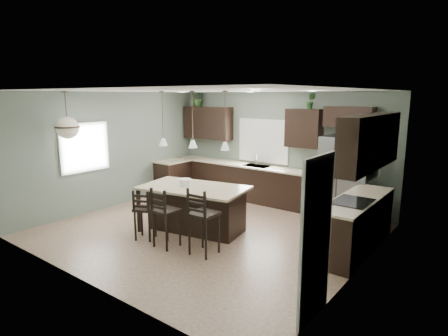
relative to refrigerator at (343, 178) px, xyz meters
The scene contains 32 objects.
ground 3.15m from the refrigerator, 128.42° to the right, with size 6.00×6.00×0.00m, color #9E8466.
pantry_door 4.06m from the refrigerator, 74.27° to the right, with size 0.04×0.82×2.04m, color white.
window_back 2.39m from the refrigerator, behind, with size 1.35×0.02×1.00m, color white.
window_left 5.83m from the refrigerator, 146.94° to the right, with size 0.02×1.10×1.00m, color white.
left_return_cabs 4.65m from the refrigerator, behind, with size 0.60×0.90×0.90m, color black.
left_return_countertop 4.60m from the refrigerator, behind, with size 0.66×0.96×0.04m, color beige.
back_lower_cabs 2.77m from the refrigerator, behind, with size 4.20×0.60×0.90m, color black.
back_countertop 2.72m from the refrigerator, behind, with size 4.20×0.66×0.04m, color beige.
sink_inset 2.27m from the refrigerator, behind, with size 0.70×0.45×0.01m, color gray.
faucet 2.28m from the refrigerator, behind, with size 0.02×0.02×0.28m, color silver.
back_upper_left 4.16m from the refrigerator, behind, with size 1.55×0.34×0.90m, color black.
back_upper_right 1.50m from the refrigerator, 168.50° to the left, with size 0.85×0.34×0.90m, color black.
fridge_header 1.34m from the refrigerator, 96.08° to the left, with size 1.05×0.34×0.45m, color black.
right_lower_cabs 1.77m from the refrigerator, 60.92° to the right, with size 0.60×2.35×0.90m, color black.
right_countertop 1.69m from the refrigerator, 61.51° to the right, with size 0.66×2.35×0.04m, color beige.
cooktop 1.94m from the refrigerator, 65.39° to the right, with size 0.58×0.75×0.02m, color black.
wall_oven_front 1.90m from the refrigerator, 73.50° to the right, with size 0.01×0.72×0.60m, color gray.
right_upper_cabs 2.04m from the refrigerator, 57.24° to the right, with size 0.34×2.35×0.90m, color black.
microwave 2.08m from the refrigerator, 62.76° to the right, with size 0.40×0.75×0.40m, color gray.
refrigerator is the anchor object (origin of this frame).
kitchen_island 3.33m from the refrigerator, 129.26° to the right, with size 2.08×1.18×0.92m, color black.
serving_dish 3.45m from the refrigerator, 131.39° to the right, with size 0.24×0.24×0.14m, color silver.
bar_stool_left 4.29m from the refrigerator, 126.45° to the right, with size 0.36×0.36×0.98m, color black.
bar_stool_center 3.97m from the refrigerator, 119.42° to the right, with size 0.41×0.41×1.11m, color black.
bar_stool_right 3.51m from the refrigerator, 109.93° to the right, with size 0.44×0.44×1.19m, color black.
pendant_left 4.08m from the refrigerator, 135.94° to the right, with size 0.17×0.17×1.10m, color white, non-canonical shape.
pendant_center 3.55m from the refrigerator, 129.26° to the right, with size 0.17×0.17×1.10m, color silver, non-canonical shape.
pendant_right 3.09m from the refrigerator, 120.02° to the right, with size 0.17×0.17×1.10m, color white, non-canonical shape.
chandelier 6.00m from the refrigerator, 140.02° to the right, with size 0.50×0.50×0.98m, color #F1E1C5, non-canonical shape.
plant_back_left 4.68m from the refrigerator, behind, with size 0.43×0.37×0.48m, color #284920.
plant_back_right 1.90m from the refrigerator, 168.39° to the left, with size 0.20×0.16×0.37m, color #275525.
room_shell 3.11m from the refrigerator, 128.42° to the right, with size 6.00×6.00×6.00m.
Camera 1 is at (4.66, -5.55, 2.70)m, focal length 30.00 mm.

